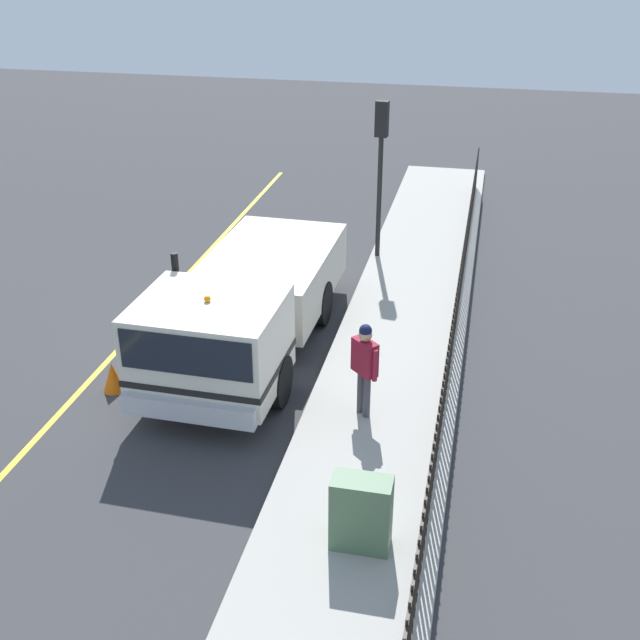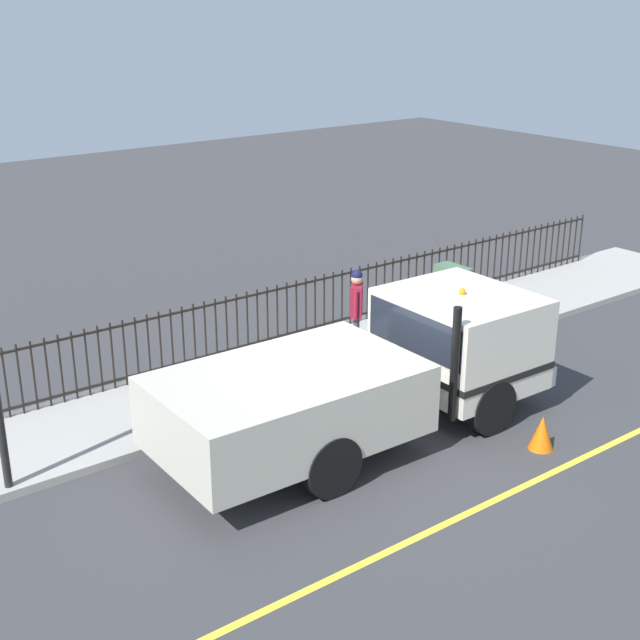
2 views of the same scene
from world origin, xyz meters
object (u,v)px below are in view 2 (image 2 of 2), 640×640
at_px(utility_cabinet, 452,290).
at_px(traffic_cone, 542,433).
at_px(worker_standing, 357,303).
at_px(work_truck, 386,366).

bearing_deg(utility_cabinet, traffic_cone, 148.34).
bearing_deg(utility_cabinet, worker_standing, 98.84).
xyz_separation_m(work_truck, traffic_cone, (-2.04, -1.58, -0.89)).
xyz_separation_m(utility_cabinet, traffic_cone, (-5.21, 3.21, -0.40)).
bearing_deg(traffic_cone, worker_standing, 0.10).
xyz_separation_m(work_truck, worker_standing, (2.67, -1.58, 0.04)).
bearing_deg(traffic_cone, work_truck, 37.82).
distance_m(work_truck, worker_standing, 3.10).
xyz_separation_m(worker_standing, utility_cabinet, (0.50, -3.22, -0.52)).
xyz_separation_m(worker_standing, traffic_cone, (-4.71, -0.01, -0.92)).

